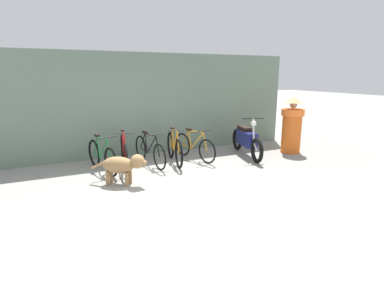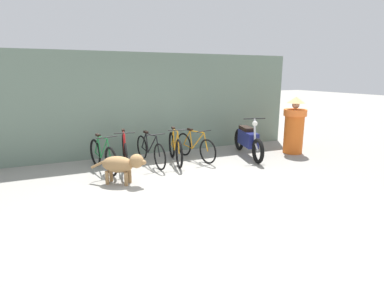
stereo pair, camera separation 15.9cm
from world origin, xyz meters
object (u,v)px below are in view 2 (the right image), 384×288
at_px(motorcycle, 248,140).
at_px(person_in_robes, 294,125).
at_px(bicycle_1, 125,153).
at_px(stray_dog, 122,164).
at_px(bicycle_0, 103,156).
at_px(bicycle_2, 150,151).
at_px(bicycle_4, 195,147).
at_px(bicycle_3, 175,148).

distance_m(motorcycle, person_in_robes, 1.43).
bearing_deg(bicycle_1, stray_dog, -5.64).
xyz_separation_m(bicycle_1, stray_dog, (-0.24, -1.04, 0.03)).
distance_m(motorcycle, stray_dog, 3.61).
bearing_deg(bicycle_1, bicycle_0, -84.57).
distance_m(bicycle_2, motorcycle, 2.65).
height_order(bicycle_0, bicycle_4, bicycle_0).
height_order(bicycle_1, bicycle_3, bicycle_1).
height_order(bicycle_4, motorcycle, motorcycle).
bearing_deg(person_in_robes, bicycle_4, 26.79).
xyz_separation_m(bicycle_2, motorcycle, (2.63, -0.31, 0.10)).
bearing_deg(bicycle_2, bicycle_3, 71.75).
relative_size(bicycle_0, bicycle_1, 0.91).
xyz_separation_m(bicycle_1, bicycle_3, (1.26, -0.01, -0.01)).
bearing_deg(bicycle_0, bicycle_2, 79.78).
bearing_deg(person_in_robes, motorcycle, 28.19).
distance_m(bicycle_3, bicycle_4, 0.58).
xyz_separation_m(bicycle_3, person_in_robes, (3.39, -0.39, 0.42)).
distance_m(bicycle_4, person_in_robes, 2.89).
bearing_deg(bicycle_4, motorcycle, 64.21).
bearing_deg(bicycle_0, stray_dog, -0.41).
bearing_deg(stray_dog, bicycle_0, 137.38).
distance_m(bicycle_1, bicycle_2, 0.65).
height_order(bicycle_0, person_in_robes, person_in_robes).
bearing_deg(bicycle_1, person_in_robes, 92.61).
xyz_separation_m(bicycle_4, stray_dog, (-2.08, -1.10, 0.07)).
xyz_separation_m(bicycle_3, motorcycle, (2.02, -0.20, 0.08)).
relative_size(bicycle_1, bicycle_2, 1.03).
relative_size(bicycle_2, motorcycle, 0.85).
xyz_separation_m(bicycle_2, stray_dog, (-0.88, -1.13, 0.07)).
xyz_separation_m(bicycle_1, bicycle_2, (0.64, 0.10, -0.04)).
distance_m(bicycle_3, stray_dog, 1.82).
xyz_separation_m(bicycle_1, motorcycle, (3.27, -0.21, 0.07)).
distance_m(bicycle_3, person_in_robes, 3.44).
distance_m(bicycle_0, bicycle_4, 2.34).
bearing_deg(bicycle_3, motorcycle, 93.08).
bearing_deg(stray_dog, bicycle_2, 85.77).
height_order(bicycle_2, motorcycle, motorcycle).
bearing_deg(bicycle_0, bicycle_1, 73.75).
height_order(stray_dog, person_in_robes, person_in_robes).
bearing_deg(bicycle_0, person_in_robes, 71.21).
bearing_deg(stray_dog, person_in_robes, 41.09).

